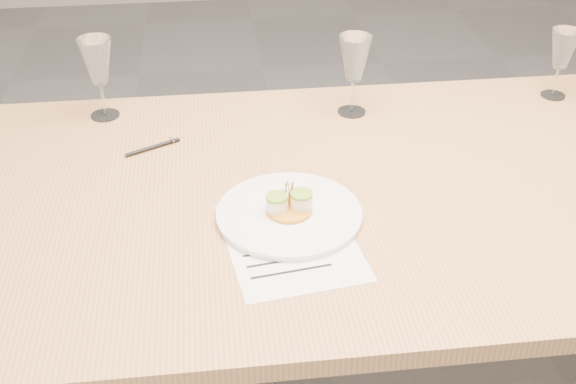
{
  "coord_description": "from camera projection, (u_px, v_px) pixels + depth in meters",
  "views": [
    {
      "loc": [
        -0.3,
        -1.3,
        1.62
      ],
      "look_at": [
        -0.15,
        -0.08,
        0.8
      ],
      "focal_mm": 45.0,
      "sensor_mm": 36.0,
      "label": 1
    }
  ],
  "objects": [
    {
      "name": "wine_glass_2",
      "position": [
        563.0,
        51.0,
        1.88
      ],
      "size": [
        0.08,
        0.08,
        0.19
      ],
      "color": "white",
      "rests_on": "dining_table"
    },
    {
      "name": "dinner_plate",
      "position": [
        289.0,
        213.0,
        1.48
      ],
      "size": [
        0.3,
        0.3,
        0.08
      ],
      "rotation": [
        0.0,
        0.0,
        -0.35
      ],
      "color": "white",
      "rests_on": "dining_table"
    },
    {
      "name": "recipe_sheet",
      "position": [
        290.0,
        242.0,
        1.42
      ],
      "size": [
        0.29,
        0.35,
        0.0
      ],
      "rotation": [
        0.0,
        0.0,
        0.14
      ],
      "color": "white",
      "rests_on": "dining_table"
    },
    {
      "name": "wine_glass_1",
      "position": [
        354.0,
        60.0,
        1.8
      ],
      "size": [
        0.08,
        0.08,
        0.21
      ],
      "color": "white",
      "rests_on": "dining_table"
    },
    {
      "name": "dining_table",
      "position": [
        351.0,
        211.0,
        1.62
      ],
      "size": [
        2.4,
        1.0,
        0.75
      ],
      "color": "tan",
      "rests_on": "ground"
    },
    {
      "name": "wine_glass_0",
      "position": [
        97.0,
        63.0,
        1.78
      ],
      "size": [
        0.08,
        0.08,
        0.21
      ],
      "color": "white",
      "rests_on": "dining_table"
    },
    {
      "name": "ballpoint_pen",
      "position": [
        153.0,
        147.0,
        1.72
      ],
      "size": [
        0.13,
        0.07,
        0.01
      ],
      "rotation": [
        0.0,
        0.0,
        0.47
      ],
      "color": "black",
      "rests_on": "dining_table"
    }
  ]
}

